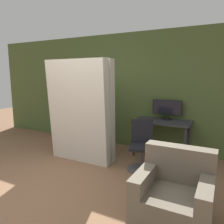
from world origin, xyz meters
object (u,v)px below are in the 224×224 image
bookshelf (64,107)px  mattress_near (78,112)px  monitor (167,109)px  office_chair (142,150)px  mattress_far (84,110)px  armchair (174,195)px

bookshelf → mattress_near: mattress_near is taller
monitor → office_chair: 1.21m
monitor → bookshelf: (-2.89, 0.04, -0.17)m
mattress_far → bookshelf: bearing=143.3°
mattress_far → armchair: size_ratio=2.39×
monitor → office_chair: size_ratio=0.70×
bookshelf → mattress_far: (1.46, -1.09, 0.17)m
mattress_near → mattress_far: bearing=90.0°
bookshelf → armchair: bookshelf is taller
mattress_near → armchair: 2.41m
bookshelf → mattress_near: bearing=-41.5°
bookshelf → armchair: size_ratio=1.98×
office_chair → bookshelf: bookshelf is taller
mattress_far → mattress_near: bearing=-90.0°
office_chair → mattress_far: size_ratio=0.45×
monitor → armchair: bearing=-73.5°
monitor → bookshelf: 2.90m
mattress_near → monitor: bearing=41.1°
office_chair → bookshelf: 2.94m
monitor → armchair: monitor is taller
office_chair → mattress_near: size_ratio=0.45×
bookshelf → mattress_far: 1.83m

